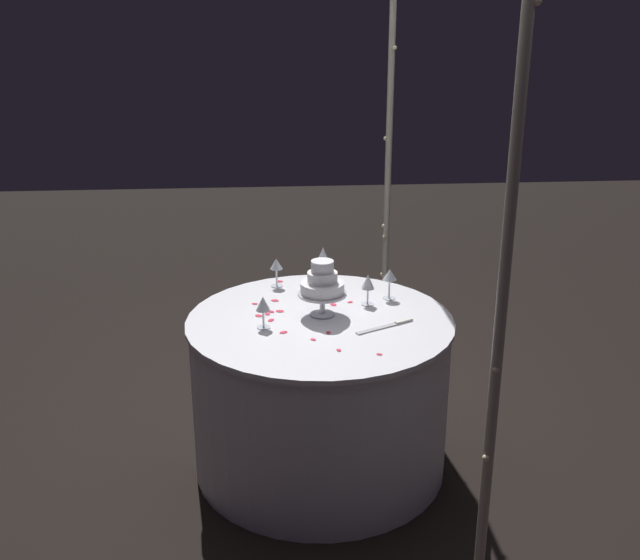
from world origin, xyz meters
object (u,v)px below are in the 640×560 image
object	(u,v)px
wine_glass_4	(323,256)
wine_glass_2	(390,276)
main_table	(320,393)
cake_knife	(388,326)
wine_glass_1	(368,283)
wine_glass_3	(276,265)
tiered_cake	(322,284)
decorative_arch	(430,167)
wine_glass_0	(263,305)

from	to	relation	value
wine_glass_4	wine_glass_2	bearing A→B (deg)	49.40
main_table	cake_knife	size ratio (longest dim) A/B	4.39
wine_glass_1	wine_glass_4	xyz separation A→B (m)	(-0.32, -0.18, 0.03)
wine_glass_4	cake_knife	xyz separation A→B (m)	(0.59, 0.24, -0.13)
main_table	wine_glass_1	world-z (taller)	wine_glass_1
wine_glass_1	wine_glass_3	xyz separation A→B (m)	(-0.28, -0.42, 0.00)
wine_glass_1	cake_knife	world-z (taller)	wine_glass_1
wine_glass_2	cake_knife	world-z (taller)	wine_glass_2
tiered_cake	wine_glass_4	distance (m)	0.44
wine_glass_1	wine_glass_2	world-z (taller)	wine_glass_1
decorative_arch	wine_glass_0	world-z (taller)	decorative_arch
wine_glass_0	wine_glass_3	xyz separation A→B (m)	(-0.51, 0.07, 0.00)
tiered_cake	wine_glass_0	size ratio (longest dim) A/B	1.79
main_table	wine_glass_3	bearing A→B (deg)	-157.30
wine_glass_3	cake_knife	xyz separation A→B (m)	(0.54, 0.47, -0.11)
decorative_arch	wine_glass_3	xyz separation A→B (m)	(-0.44, -0.65, -0.57)
wine_glass_0	wine_glass_1	distance (m)	0.54
decorative_arch	cake_knife	distance (m)	0.70
wine_glass_2	wine_glass_4	world-z (taller)	wine_glass_4
decorative_arch	wine_glass_2	bearing A→B (deg)	-152.70
tiered_cake	wine_glass_2	world-z (taller)	tiered_cake
main_table	wine_glass_4	distance (m)	0.70
decorative_arch	cake_knife	xyz separation A→B (m)	(0.11, -0.17, -0.67)
wine_glass_2	cake_knife	xyz separation A→B (m)	(0.33, -0.06, -0.11)
decorative_arch	wine_glass_1	distance (m)	0.64
wine_glass_2	wine_glass_4	distance (m)	0.39
main_table	wine_glass_2	size ratio (longest dim) A/B	8.12
wine_glass_0	cake_knife	distance (m)	0.55
main_table	wine_glass_0	world-z (taller)	wine_glass_0
wine_glass_1	wine_glass_4	distance (m)	0.37
main_table	cake_knife	xyz separation A→B (m)	(0.11, 0.29, 0.38)
wine_glass_0	cake_knife	size ratio (longest dim) A/B	0.53
decorative_arch	cake_knife	world-z (taller)	decorative_arch
wine_glass_1	wine_glass_4	world-z (taller)	wine_glass_4
cake_knife	wine_glass_0	bearing A→B (deg)	-93.12
wine_glass_3	cake_knife	size ratio (longest dim) A/B	0.54
main_table	wine_glass_4	size ratio (longest dim) A/B	6.47
decorative_arch	wine_glass_4	size ratio (longest dim) A/B	11.68
main_table	wine_glass_1	bearing A→B (deg)	123.75
tiered_cake	main_table	bearing A→B (deg)	-17.77
tiered_cake	wine_glass_3	distance (m)	0.44
decorative_arch	wine_glass_1	bearing A→B (deg)	-124.41
wine_glass_3	wine_glass_4	world-z (taller)	wine_glass_4
decorative_arch	wine_glass_1	world-z (taller)	decorative_arch
wine_glass_4	cake_knife	size ratio (longest dim) A/B	0.68
main_table	wine_glass_1	size ratio (longest dim) A/B	8.06
decorative_arch	wine_glass_4	distance (m)	0.83
wine_glass_0	main_table	bearing A→B (deg)	107.21
wine_glass_1	wine_glass_2	size ratio (longest dim) A/B	1.01
main_table	tiered_cake	world-z (taller)	tiered_cake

